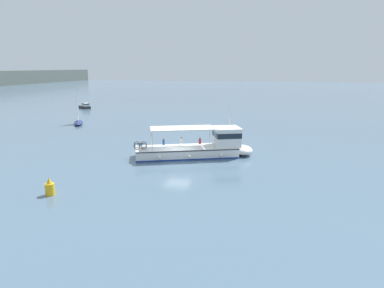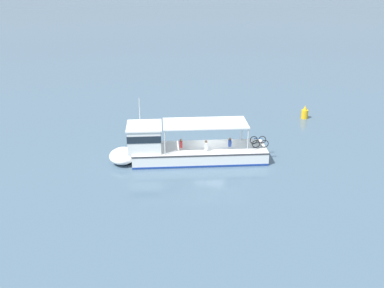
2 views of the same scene
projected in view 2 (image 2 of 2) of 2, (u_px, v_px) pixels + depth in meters
The scene contains 3 objects.
ground_plane at pixel (211, 153), 39.18m from camera, with size 400.00×400.00×0.00m, color slate.
ferry_main at pixel (179, 149), 37.47m from camera, with size 7.63×12.94×5.32m.
channel_buoy at pixel (305, 113), 47.65m from camera, with size 0.70×0.70×1.40m.
Camera 2 is at (34.86, 9.54, 15.25)m, focal length 43.30 mm.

